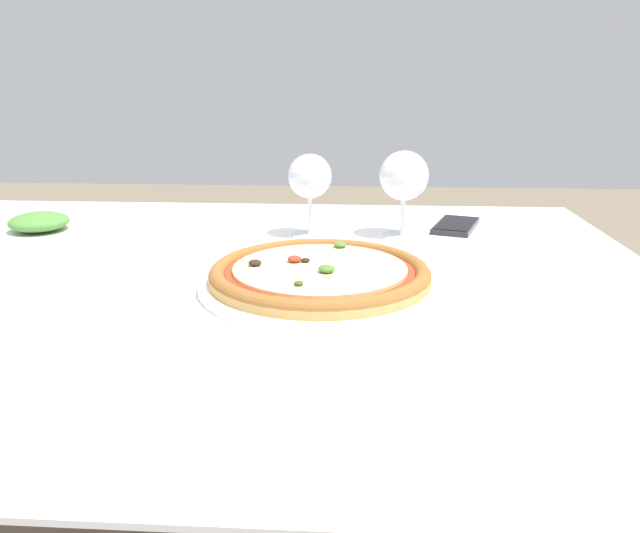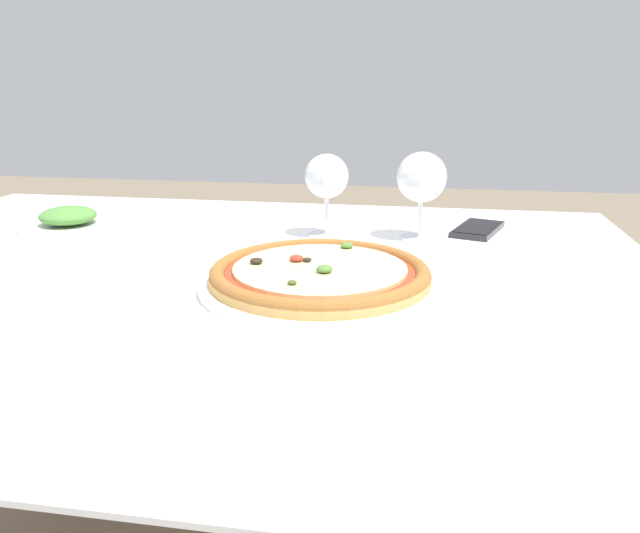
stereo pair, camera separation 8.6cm
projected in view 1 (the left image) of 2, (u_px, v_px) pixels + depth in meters
name	position (u px, v px, depth m)	size (l,w,h in m)	color
dining_table	(203.00, 321.00, 0.95)	(1.39, 1.07, 0.72)	brown
pizza_plate	(320.00, 275.00, 0.87)	(0.34, 0.34, 0.04)	white
wine_glass_far_left	(404.00, 178.00, 1.11)	(0.09, 0.09, 0.16)	silver
wine_glass_far_right	(310.00, 179.00, 1.12)	(0.08, 0.08, 0.15)	silver
cell_phone	(456.00, 225.00, 1.21)	(0.11, 0.16, 0.01)	#232328
side_plate	(40.00, 227.00, 1.15)	(0.18, 0.18, 0.04)	white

